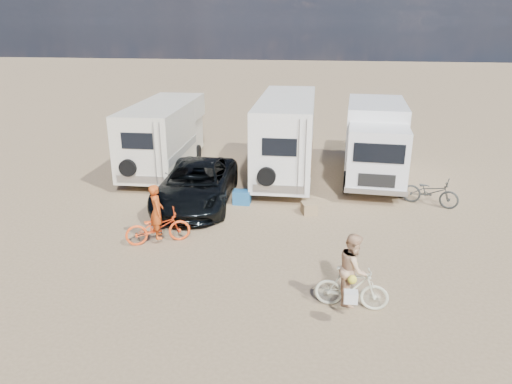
# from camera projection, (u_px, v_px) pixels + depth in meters

# --- Properties ---
(ground) EXTENTS (140.00, 140.00, 0.00)m
(ground) POSITION_uv_depth(u_px,v_px,m) (250.00, 250.00, 13.50)
(ground) COLOR #997D5B
(ground) RESTS_ON ground
(rv_main) EXTENTS (2.28, 7.12, 3.28)m
(rv_main) POSITION_uv_depth(u_px,v_px,m) (286.00, 138.00, 19.45)
(rv_main) COLOR white
(rv_main) RESTS_ON ground
(rv_left) EXTENTS (2.32, 6.24, 2.93)m
(rv_left) POSITION_uv_depth(u_px,v_px,m) (164.00, 138.00, 20.14)
(rv_left) COLOR beige
(rv_left) RESTS_ON ground
(box_truck) EXTENTS (2.63, 6.30, 3.05)m
(box_truck) POSITION_uv_depth(u_px,v_px,m) (375.00, 144.00, 19.01)
(box_truck) COLOR white
(box_truck) RESTS_ON ground
(dark_suv) EXTENTS (2.78, 5.44, 1.47)m
(dark_suv) POSITION_uv_depth(u_px,v_px,m) (197.00, 184.00, 16.76)
(dark_suv) COLOR black
(dark_suv) RESTS_ON ground
(bike_man) EXTENTS (1.98, 1.38, 0.99)m
(bike_man) POSITION_uv_depth(u_px,v_px,m) (158.00, 227.00, 13.81)
(bike_man) COLOR #EF4A17
(bike_man) RESTS_ON ground
(bike_woman) EXTENTS (1.69, 0.61, 1.00)m
(bike_woman) POSITION_uv_depth(u_px,v_px,m) (352.00, 288.00, 10.64)
(bike_woman) COLOR beige
(bike_woman) RESTS_ON ground
(rider_man) EXTENTS (0.60, 0.70, 1.62)m
(rider_man) POSITION_uv_depth(u_px,v_px,m) (157.00, 217.00, 13.70)
(rider_man) COLOR #C04815
(rider_man) RESTS_ON ground
(rider_woman) EXTENTS (0.69, 0.85, 1.65)m
(rider_woman) POSITION_uv_depth(u_px,v_px,m) (353.00, 275.00, 10.53)
(rider_woman) COLOR tan
(rider_woman) RESTS_ON ground
(bike_parked) EXTENTS (2.05, 1.37, 1.02)m
(bike_parked) POSITION_uv_depth(u_px,v_px,m) (430.00, 192.00, 16.63)
(bike_parked) COLOR #2A2D2B
(bike_parked) RESTS_ON ground
(cooler) EXTENTS (0.61, 0.45, 0.49)m
(cooler) POSITION_uv_depth(u_px,v_px,m) (242.00, 197.00, 16.86)
(cooler) COLOR #205B91
(cooler) RESTS_ON ground
(crate) EXTENTS (0.61, 0.61, 0.38)m
(crate) POSITION_uv_depth(u_px,v_px,m) (309.00, 208.00, 16.02)
(crate) COLOR #896F4D
(crate) RESTS_ON ground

